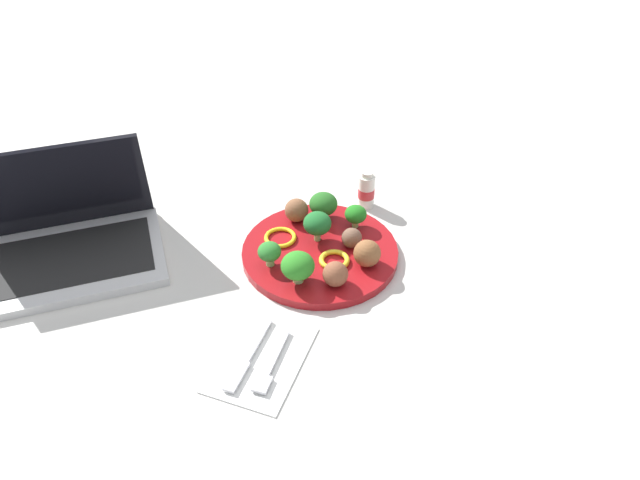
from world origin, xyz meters
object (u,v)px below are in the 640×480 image
(plate, at_px, (320,252))
(broccoli_floret_near_rim, at_px, (298,266))
(broccoli_floret_front_right, at_px, (269,252))
(napkin, at_px, (261,358))
(meatball_far_rim, at_px, (367,253))
(meatball_mid_left, at_px, (297,210))
(laptop, at_px, (66,240))
(pepper_ring_center, at_px, (334,260))
(fork, at_px, (270,363))
(pepper_ring_near_rim, at_px, (280,237))
(yogurt_bottle, at_px, (366,191))
(meatball_center, at_px, (335,274))
(meatball_front_right, at_px, (352,238))
(knife, at_px, (248,357))
(broccoli_floret_mid_left, at_px, (323,204))
(broccoli_floret_center, at_px, (356,214))
(broccoli_floret_mid_right, at_px, (317,224))

(plate, height_order, broccoli_floret_near_rim, broccoli_floret_near_rim)
(broccoli_floret_front_right, relative_size, napkin, 0.27)
(meatball_far_rim, bearing_deg, plate, -101.39)
(meatball_mid_left, relative_size, laptop, 0.12)
(pepper_ring_center, relative_size, napkin, 0.32)
(meatball_far_rim, height_order, napkin, meatball_far_rim)
(fork, bearing_deg, broccoli_floret_near_rim, -176.33)
(broccoli_floret_front_right, height_order, pepper_ring_center, broccoli_floret_front_right)
(broccoli_floret_near_rim, relative_size, pepper_ring_near_rim, 0.95)
(plate, relative_size, napkin, 1.65)
(fork, bearing_deg, yogurt_bottle, 173.91)
(meatball_center, relative_size, napkin, 0.25)
(meatball_center, bearing_deg, meatball_mid_left, -143.02)
(meatball_front_right, bearing_deg, pepper_ring_center, -19.85)
(fork, bearing_deg, knife, -95.07)
(pepper_ring_near_rim, height_order, napkin, pepper_ring_near_rim)
(pepper_ring_center, bearing_deg, broccoli_floret_front_right, -70.86)
(plate, relative_size, yogurt_bottle, 3.55)
(fork, xyz_separation_m, yogurt_bottle, (-0.44, 0.05, 0.03))
(pepper_ring_near_rim, bearing_deg, pepper_ring_center, 72.32)
(plate, distance_m, meatball_far_rim, 0.10)
(meatball_front_right, distance_m, knife, 0.30)
(broccoli_floret_front_right, xyz_separation_m, broccoli_floret_mid_left, (-0.16, 0.05, 0.00))
(meatball_front_right, bearing_deg, broccoli_floret_center, -173.59)
(meatball_center, bearing_deg, broccoli_floret_mid_right, -149.97)
(meatball_mid_left, height_order, meatball_center, meatball_mid_left)
(plate, distance_m, broccoli_floret_near_rim, 0.10)
(broccoli_floret_mid_right, relative_size, meatball_mid_left, 1.27)
(broccoli_floret_near_rim, bearing_deg, meatball_far_rim, 126.22)
(pepper_ring_center, xyz_separation_m, yogurt_bottle, (-0.21, 0.01, 0.02))
(knife, xyz_separation_m, yogurt_bottle, (-0.44, 0.08, 0.03))
(plate, bearing_deg, broccoli_floret_mid_right, -154.00)
(broccoli_floret_mid_left, height_order, laptop, laptop)
(plate, relative_size, fork, 2.33)
(meatball_mid_left, xyz_separation_m, fork, (0.33, 0.07, -0.03))
(broccoli_floret_mid_right, height_order, pepper_ring_near_rim, broccoli_floret_mid_right)
(pepper_ring_center, xyz_separation_m, laptop, (0.10, -0.46, 0.02))
(broccoli_floret_near_rim, relative_size, meatball_center, 1.31)
(broccoli_floret_mid_right, height_order, broccoli_floret_mid_left, broccoli_floret_mid_right)
(broccoli_floret_center, height_order, broccoli_floret_mid_right, broccoli_floret_mid_right)
(meatball_mid_left, distance_m, pepper_ring_center, 0.14)
(meatball_mid_left, distance_m, pepper_ring_near_rim, 0.07)
(meatball_mid_left, relative_size, napkin, 0.26)
(broccoli_floret_near_rim, xyz_separation_m, pepper_ring_near_rim, (-0.10, -0.07, -0.03))
(broccoli_floret_front_right, bearing_deg, fork, 19.50)
(meatball_mid_left, height_order, meatball_front_right, meatball_mid_left)
(broccoli_floret_mid_left, height_order, pepper_ring_near_rim, broccoli_floret_mid_left)
(meatball_far_rim, xyz_separation_m, yogurt_bottle, (-0.20, -0.04, -0.00))
(knife, bearing_deg, napkin, 107.66)
(broccoli_floret_mid_right, xyz_separation_m, knife, (0.28, -0.03, -0.04))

